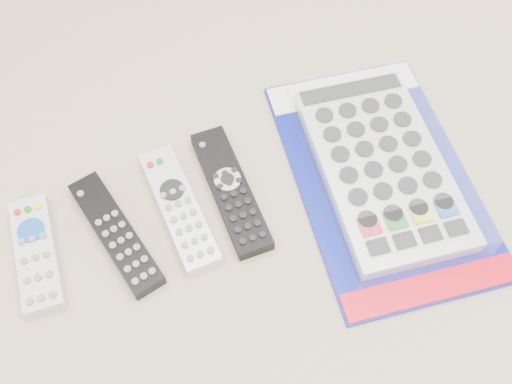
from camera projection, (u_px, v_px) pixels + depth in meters
name	position (u px, v px, depth m)	size (l,w,h in m)	color
remote_small_grey	(37.00, 254.00, 0.71)	(0.07, 0.16, 0.02)	silver
remote_slim_black	(116.00, 233.00, 0.72)	(0.07, 0.19, 0.02)	black
remote_silver_dvd	(179.00, 208.00, 0.74)	(0.05, 0.19, 0.02)	silver
remote_large_black	(231.00, 190.00, 0.76)	(0.06, 0.20, 0.02)	black
jumbo_remote_packaged	(382.00, 165.00, 0.76)	(0.30, 0.41, 0.05)	navy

